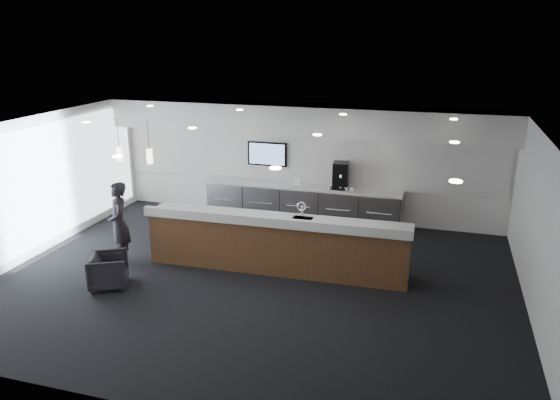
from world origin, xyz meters
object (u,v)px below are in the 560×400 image
(service_counter, at_px, (276,243))
(armchair, at_px, (108,270))
(coffee_machine, at_px, (341,175))
(lounge_guest, at_px, (119,223))

(service_counter, height_order, armchair, service_counter)
(service_counter, xyz_separation_m, coffee_machine, (0.73, 3.06, 0.71))
(coffee_machine, bearing_deg, service_counter, -108.66)
(service_counter, bearing_deg, lounge_guest, -170.91)
(coffee_machine, xyz_separation_m, armchair, (-3.58, -4.72, -0.95))
(coffee_machine, relative_size, armchair, 0.91)
(lounge_guest, bearing_deg, armchair, -15.49)
(coffee_machine, bearing_deg, armchair, -132.46)
(coffee_machine, bearing_deg, lounge_guest, -142.58)
(service_counter, relative_size, lounge_guest, 3.08)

